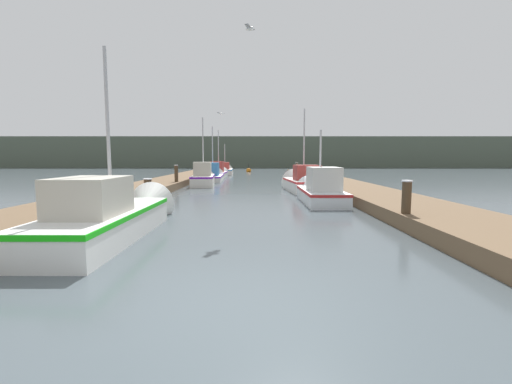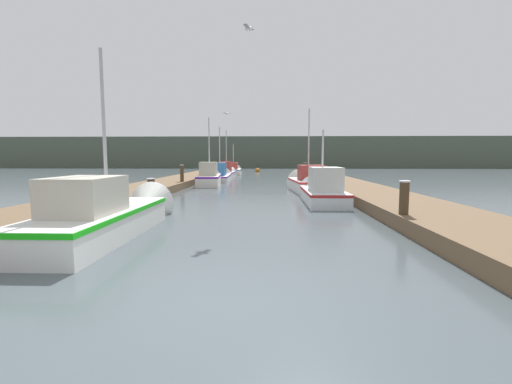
% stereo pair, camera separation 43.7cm
% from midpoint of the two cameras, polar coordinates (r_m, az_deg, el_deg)
% --- Properties ---
extents(ground_plane, '(200.00, 200.00, 0.00)m').
position_cam_midpoint_polar(ground_plane, '(4.53, -6.15, -18.36)').
color(ground_plane, '#424C51').
extents(dock_left, '(2.73, 40.00, 0.40)m').
position_cam_midpoint_polar(dock_left, '(21.04, -14.59, 1.15)').
color(dock_left, brown).
rests_on(dock_left, ground_plane).
extents(dock_right, '(2.73, 40.00, 0.40)m').
position_cam_midpoint_polar(dock_right, '(20.72, 15.52, 1.06)').
color(dock_right, brown).
rests_on(dock_right, ground_plane).
extents(distant_shore_ridge, '(120.00, 16.00, 5.35)m').
position_cam_midpoint_polar(distant_shore_ridge, '(66.28, 1.57, 6.55)').
color(distant_shore_ridge, '#4C5647').
rests_on(distant_shore_ridge, ground_plane).
extents(fishing_boat_0, '(1.56, 5.91, 4.73)m').
position_cam_midpoint_polar(fishing_boat_0, '(9.07, -21.56, -3.32)').
color(fishing_boat_0, silver).
rests_on(fishing_boat_0, ground_plane).
extents(fishing_boat_1, '(1.50, 5.02, 3.37)m').
position_cam_midpoint_polar(fishing_boat_1, '(14.62, 11.62, 0.24)').
color(fishing_boat_1, silver).
rests_on(fishing_boat_1, ground_plane).
extents(fishing_boat_2, '(2.08, 4.83, 4.92)m').
position_cam_midpoint_polar(fishing_boat_2, '(19.16, 9.17, 1.59)').
color(fishing_boat_2, silver).
rests_on(fishing_boat_2, ground_plane).
extents(fishing_boat_3, '(1.77, 5.01, 4.73)m').
position_cam_midpoint_polar(fishing_boat_3, '(22.97, -7.20, 2.43)').
color(fishing_boat_3, silver).
rests_on(fishing_boat_3, ground_plane).
extents(fishing_boat_4, '(1.78, 5.87, 4.74)m').
position_cam_midpoint_polar(fishing_boat_4, '(27.61, -5.54, 2.85)').
color(fishing_boat_4, silver).
rests_on(fishing_boat_4, ground_plane).
extents(fishing_boat_5, '(1.46, 4.96, 4.69)m').
position_cam_midpoint_polar(fishing_boat_5, '(32.17, -4.50, 3.30)').
color(fishing_boat_5, silver).
rests_on(fishing_boat_5, ground_plane).
extents(fishing_boat_6, '(1.77, 4.54, 3.71)m').
position_cam_midpoint_polar(fishing_boat_6, '(37.06, -3.43, 3.62)').
color(fishing_boat_6, silver).
rests_on(fishing_boat_6, ground_plane).
extents(mooring_piling_0, '(0.29, 0.29, 1.34)m').
position_cam_midpoint_polar(mooring_piling_0, '(32.24, 8.49, 3.69)').
color(mooring_piling_0, '#473523').
rests_on(mooring_piling_0, ground_plane).
extents(mooring_piling_1, '(0.24, 0.24, 1.40)m').
position_cam_midpoint_polar(mooring_piling_1, '(20.66, -11.64, 2.55)').
color(mooring_piling_1, '#473523').
rests_on(mooring_piling_1, ground_plane).
extents(mooring_piling_2, '(0.36, 0.36, 0.96)m').
position_cam_midpoint_polar(mooring_piling_2, '(15.21, -16.28, 0.44)').
color(mooring_piling_2, '#473523').
rests_on(mooring_piling_2, ground_plane).
extents(mooring_piling_3, '(0.27, 0.27, 1.26)m').
position_cam_midpoint_polar(mooring_piling_3, '(9.55, 24.63, -2.01)').
color(mooring_piling_3, '#473523').
rests_on(mooring_piling_3, ground_plane).
extents(channel_buoy, '(0.63, 0.63, 1.13)m').
position_cam_midpoint_polar(channel_buoy, '(42.89, 0.57, 3.61)').
color(channel_buoy, '#BF6513').
rests_on(channel_buoy, ground_plane).
extents(seagull_lead, '(0.32, 0.55, 0.12)m').
position_cam_midpoint_polar(seagull_lead, '(11.76, -0.02, 25.59)').
color(seagull_lead, white).
extents(seagull_1, '(0.50, 0.44, 0.12)m').
position_cam_midpoint_polar(seagull_1, '(23.02, -4.28, 12.89)').
color(seagull_1, white).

